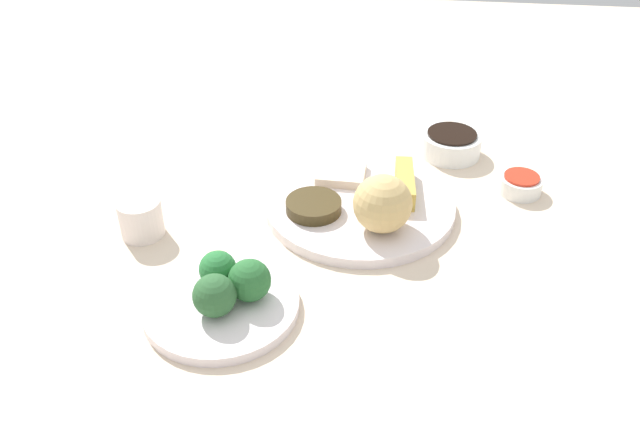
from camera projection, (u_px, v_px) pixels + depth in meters
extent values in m
cube|color=beige|center=(342.00, 219.00, 1.00)|extent=(2.20, 2.20, 0.02)
cylinder|color=white|center=(360.00, 205.00, 1.00)|extent=(0.29, 0.29, 0.02)
sphere|color=tan|center=(383.00, 204.00, 0.91)|extent=(0.08, 0.08, 0.08)
cube|color=gold|center=(405.00, 183.00, 1.01)|extent=(0.03, 0.11, 0.03)
cube|color=beige|center=(341.00, 173.00, 1.05)|extent=(0.08, 0.07, 0.01)
cylinder|color=#3F3217|center=(314.00, 206.00, 0.97)|extent=(0.08, 0.08, 0.02)
cylinder|color=white|center=(221.00, 305.00, 0.82)|extent=(0.19, 0.19, 0.01)
sphere|color=#297537|center=(218.00, 269.00, 0.83)|extent=(0.05, 0.05, 0.05)
sphere|color=#2E5E32|center=(214.00, 296.00, 0.78)|extent=(0.05, 0.05, 0.05)
sphere|color=#296731|center=(250.00, 280.00, 0.80)|extent=(0.05, 0.05, 0.05)
cylinder|color=white|center=(451.00, 145.00, 1.13)|extent=(0.10, 0.10, 0.04)
cylinder|color=black|center=(452.00, 134.00, 1.12)|extent=(0.08, 0.08, 0.00)
cylinder|color=white|center=(520.00, 185.00, 1.04)|extent=(0.07, 0.07, 0.03)
cylinder|color=red|center=(522.00, 177.00, 1.03)|extent=(0.05, 0.05, 0.00)
cylinder|color=silver|center=(141.00, 218.00, 0.94)|extent=(0.06, 0.06, 0.06)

